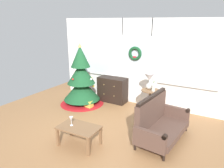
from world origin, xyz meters
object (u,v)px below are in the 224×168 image
(settee_sofa, at_px, (159,122))
(wine_glass, at_px, (71,119))
(flower_vase, at_px, (153,87))
(dresser_cabinet, at_px, (113,90))
(gift_box, at_px, (89,104))
(christmas_tree, at_px, (81,82))
(coffee_table, at_px, (79,129))
(side_table, at_px, (150,97))
(table_lamp, at_px, (149,79))

(settee_sofa, height_order, wine_glass, settee_sofa)
(flower_vase, distance_m, wine_glass, 2.34)
(dresser_cabinet, height_order, flower_vase, flower_vase)
(gift_box, bearing_deg, christmas_tree, 155.85)
(gift_box, bearing_deg, dresser_cabinet, 66.19)
(wine_glass, bearing_deg, gift_box, 115.41)
(wine_glass, relative_size, gift_box, 0.91)
(coffee_table, relative_size, wine_glass, 4.40)
(christmas_tree, xyz_separation_m, settee_sofa, (2.69, -0.80, -0.31))
(settee_sofa, distance_m, coffee_table, 1.71)
(dresser_cabinet, relative_size, side_table, 1.28)
(flower_vase, bearing_deg, gift_box, -167.89)
(settee_sofa, height_order, table_lamp, table_lamp)
(side_table, height_order, coffee_table, side_table)
(wine_glass, bearing_deg, dresser_cabinet, 100.39)
(table_lamp, relative_size, flower_vase, 1.26)
(christmas_tree, relative_size, gift_box, 8.65)
(flower_vase, bearing_deg, side_table, 149.04)
(dresser_cabinet, relative_size, settee_sofa, 0.59)
(flower_vase, height_order, gift_box, flower_vase)
(christmas_tree, relative_size, flower_vase, 5.31)
(dresser_cabinet, xyz_separation_m, coffee_table, (0.63, -2.49, -0.04))
(christmas_tree, distance_m, coffee_table, 2.32)
(table_lamp, xyz_separation_m, flower_vase, (0.16, -0.10, -0.17))
(christmas_tree, xyz_separation_m, flower_vase, (2.19, 0.22, 0.13))
(dresser_cabinet, bearing_deg, settee_sofa, -35.99)
(dresser_cabinet, bearing_deg, gift_box, -113.81)
(settee_sofa, bearing_deg, wine_glass, -144.17)
(side_table, distance_m, gift_box, 1.81)
(christmas_tree, bearing_deg, side_table, 7.63)
(settee_sofa, xyz_separation_m, side_table, (-0.60, 1.08, 0.12))
(christmas_tree, bearing_deg, gift_box, -24.15)
(coffee_table, distance_m, gift_box, 1.96)
(side_table, xyz_separation_m, table_lamp, (-0.06, 0.04, 0.49))
(settee_sofa, relative_size, flower_vase, 4.40)
(dresser_cabinet, distance_m, side_table, 1.41)
(side_table, height_order, wine_glass, side_table)
(side_table, bearing_deg, wine_glass, -112.63)
(settee_sofa, height_order, flower_vase, flower_vase)
(christmas_tree, bearing_deg, dresser_cabinet, 40.79)
(flower_vase, distance_m, coffee_table, 2.29)
(dresser_cabinet, bearing_deg, side_table, -14.41)
(flower_vase, bearing_deg, coffee_table, -111.89)
(flower_vase, bearing_deg, dresser_cabinet, 164.33)
(christmas_tree, relative_size, coffee_table, 2.16)
(flower_vase, xyz_separation_m, gift_box, (-1.81, -0.39, -0.72))
(christmas_tree, distance_m, side_table, 2.12)
(table_lamp, height_order, wine_glass, table_lamp)
(table_lamp, xyz_separation_m, coffee_table, (-0.67, -2.18, -0.64))
(table_lamp, xyz_separation_m, wine_glass, (-0.84, -2.20, -0.44))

